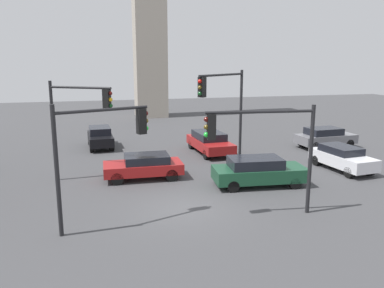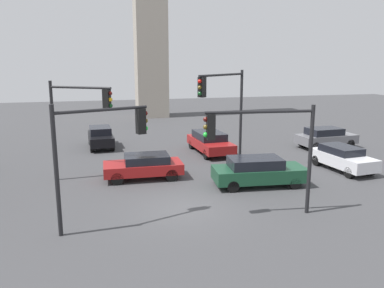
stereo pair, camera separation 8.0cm
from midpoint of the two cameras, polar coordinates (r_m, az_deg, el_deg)
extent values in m
plane|color=#424244|center=(17.26, -1.18, -9.26)|extent=(96.65, 96.65, 0.00)
cylinder|color=black|center=(21.70, -19.38, 1.72)|extent=(0.16, 0.16, 5.27)
cylinder|color=black|center=(20.44, -15.90, 7.91)|extent=(3.01, 1.91, 0.12)
cube|color=black|center=(19.72, -12.19, 6.36)|extent=(0.44, 0.44, 1.00)
sphere|color=#4C0F0C|center=(19.60, -11.71, 7.23)|extent=(0.20, 0.20, 0.20)
sphere|color=yellow|center=(19.63, -11.67, 6.35)|extent=(0.20, 0.20, 0.20)
sphere|color=#14471E|center=(19.66, -11.64, 5.48)|extent=(0.20, 0.20, 0.20)
cylinder|color=black|center=(14.68, -18.99, -3.90)|extent=(0.16, 0.16, 4.82)
cylinder|color=black|center=(14.80, -12.79, 4.86)|extent=(3.44, 1.30, 0.12)
cube|color=black|center=(15.48, -7.32, 3.31)|extent=(0.41, 0.41, 1.00)
sphere|color=#4C0F0C|center=(15.53, -6.69, 4.48)|extent=(0.20, 0.20, 0.20)
sphere|color=#594714|center=(15.57, -6.66, 3.38)|extent=(0.20, 0.20, 0.20)
sphere|color=green|center=(15.62, -6.63, 2.29)|extent=(0.20, 0.20, 0.20)
cylinder|color=black|center=(16.76, 16.93, -2.27)|extent=(0.16, 0.16, 4.56)
cylinder|color=black|center=(15.57, 10.01, 4.63)|extent=(4.39, 0.57, 0.12)
cube|color=black|center=(15.16, 2.90, 2.49)|extent=(0.35, 0.35, 1.00)
sphere|color=#4C0F0C|center=(15.08, 2.16, 3.60)|extent=(0.20, 0.20, 0.20)
sphere|color=#594714|center=(15.12, 2.16, 2.48)|extent=(0.20, 0.20, 0.20)
sphere|color=green|center=(15.18, 2.15, 1.36)|extent=(0.20, 0.20, 0.20)
cylinder|color=black|center=(23.34, 7.21, 3.60)|extent=(0.16, 0.16, 5.74)
cylinder|color=black|center=(21.24, 4.54, 10.00)|extent=(3.39, 2.85, 0.12)
cube|color=black|center=(19.67, 1.58, 8.27)|extent=(0.45, 0.45, 1.00)
sphere|color=red|center=(19.49, 1.25, 9.11)|extent=(0.20, 0.20, 0.20)
sphere|color=#594714|center=(19.51, 1.24, 8.23)|extent=(0.20, 0.20, 0.20)
sphere|color=#14471E|center=(19.53, 1.24, 7.36)|extent=(0.20, 0.20, 0.20)
cube|color=maroon|center=(26.99, 2.77, 0.02)|extent=(2.21, 4.89, 0.60)
cube|color=black|center=(27.11, 2.61, 1.22)|extent=(1.86, 2.77, 0.54)
cylinder|color=black|center=(25.87, 5.66, -1.25)|extent=(0.39, 0.70, 0.68)
cylinder|color=black|center=(25.30, 2.32, -1.50)|extent=(0.39, 0.70, 0.68)
cylinder|color=black|center=(28.82, 3.15, 0.17)|extent=(0.39, 0.70, 0.68)
cylinder|color=black|center=(28.31, 0.11, -0.02)|extent=(0.39, 0.70, 0.68)
cube|color=slate|center=(30.29, 19.03, 0.72)|extent=(4.38, 2.11, 0.64)
cube|color=black|center=(30.07, 18.77, 1.72)|extent=(2.49, 1.78, 0.54)
cylinder|color=black|center=(31.82, 20.28, 0.56)|extent=(0.69, 0.37, 0.67)
cylinder|color=black|center=(30.66, 22.01, 0.02)|extent=(0.69, 0.37, 0.67)
cylinder|color=black|center=(30.13, 15.91, 0.24)|extent=(0.69, 0.37, 0.67)
cylinder|color=black|center=(28.91, 17.56, -0.35)|extent=(0.69, 0.37, 0.67)
cube|color=black|center=(29.40, -13.07, 0.79)|extent=(1.83, 4.03, 0.66)
cube|color=black|center=(29.50, -13.15, 1.93)|extent=(1.56, 2.28, 0.55)
cylinder|color=black|center=(28.20, -11.47, -0.30)|extent=(0.33, 0.71, 0.69)
cylinder|color=black|center=(28.12, -14.23, -0.47)|extent=(0.33, 0.71, 0.69)
cylinder|color=black|center=(30.83, -11.95, 0.73)|extent=(0.33, 0.71, 0.69)
cylinder|color=black|center=(30.76, -14.47, 0.58)|extent=(0.33, 0.71, 0.69)
cube|color=maroon|center=(21.31, -7.03, -3.44)|extent=(4.23, 1.99, 0.56)
cube|color=black|center=(21.21, -6.50, -2.18)|extent=(2.39, 1.71, 0.47)
cylinder|color=black|center=(20.57, -10.76, -4.95)|extent=(0.67, 0.35, 0.66)
cylinder|color=black|center=(22.05, -10.90, -3.80)|extent=(0.67, 0.35, 0.66)
cylinder|color=black|center=(20.83, -2.89, -4.53)|extent=(0.67, 0.35, 0.66)
cylinder|color=black|center=(22.29, -3.57, -3.42)|extent=(0.67, 0.35, 0.66)
cube|color=silver|center=(24.38, 21.19, -2.11)|extent=(2.13, 4.26, 0.67)
cube|color=black|center=(24.41, 20.97, -0.81)|extent=(1.73, 2.44, 0.46)
cylinder|color=black|center=(23.95, 24.58, -3.47)|extent=(0.37, 0.65, 0.62)
cylinder|color=black|center=(23.01, 22.10, -3.87)|extent=(0.37, 0.65, 0.62)
cylinder|color=black|center=(25.92, 20.28, -2.00)|extent=(0.37, 0.65, 0.62)
cylinder|color=black|center=(25.05, 17.84, -2.30)|extent=(0.37, 0.65, 0.62)
cube|color=#19472D|center=(20.30, 9.87, -4.27)|extent=(4.82, 2.31, 0.67)
cube|color=black|center=(20.07, 9.29, -2.75)|extent=(2.76, 1.89, 0.54)
cylinder|color=black|center=(21.63, 13.18, -4.32)|extent=(0.61, 0.39, 0.58)
cylinder|color=black|center=(20.27, 14.80, -5.52)|extent=(0.61, 0.39, 0.58)
cylinder|color=black|center=(20.67, 4.97, -4.80)|extent=(0.61, 0.39, 0.58)
cylinder|color=black|center=(19.25, 6.06, -6.12)|extent=(0.61, 0.39, 0.58)
camera|label=1|loc=(0.04, -89.89, 0.02)|focal=36.63mm
camera|label=2|loc=(0.04, 90.11, -0.02)|focal=36.63mm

